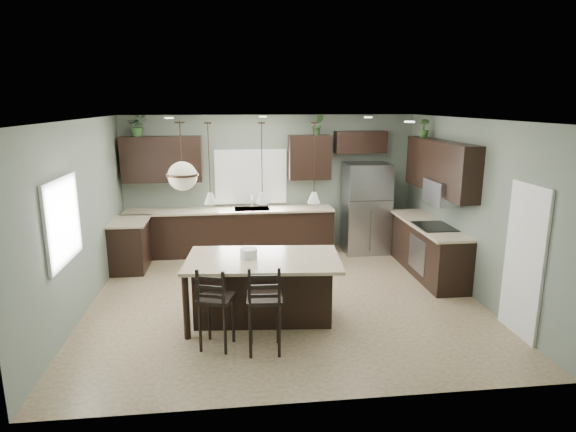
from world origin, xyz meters
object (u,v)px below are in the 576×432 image
at_px(bar_stool_center, 264,308).
at_px(bar_stool_left, 216,307).
at_px(plant_back_left, 138,126).
at_px(kitchen_island, 263,289).
at_px(refrigerator, 366,208).
at_px(serving_dish, 249,254).

bearing_deg(bar_stool_center, bar_stool_left, 167.64).
bearing_deg(plant_back_left, bar_stool_left, -68.98).
bearing_deg(bar_stool_left, kitchen_island, 66.61).
relative_size(refrigerator, plant_back_left, 4.53).
distance_m(refrigerator, kitchen_island, 3.84).
bearing_deg(bar_stool_left, refrigerator, 69.64).
relative_size(refrigerator, serving_dish, 7.71).
xyz_separation_m(refrigerator, serving_dish, (-2.52, -3.01, 0.07)).
xyz_separation_m(refrigerator, plant_back_left, (-4.50, 0.26, 1.68)).
xyz_separation_m(kitchen_island, bar_stool_center, (-0.05, -0.89, 0.12)).
height_order(serving_dish, plant_back_left, plant_back_left).
height_order(serving_dish, bar_stool_left, bar_stool_left).
xyz_separation_m(serving_dish, bar_stool_left, (-0.44, -0.74, -0.45)).
bearing_deg(kitchen_island, serving_dish, 180.00).
bearing_deg(bar_stool_left, plant_back_left, 128.96).
xyz_separation_m(bar_stool_center, plant_back_left, (-2.13, 4.17, 2.03)).
distance_m(serving_dish, plant_back_left, 4.15).
bearing_deg(refrigerator, kitchen_island, -127.52).
bearing_deg(plant_back_left, serving_dish, -58.78).
distance_m(bar_stool_left, bar_stool_center, 0.61).
height_order(kitchen_island, plant_back_left, plant_back_left).
bearing_deg(bar_stool_center, plant_back_left, 120.14).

